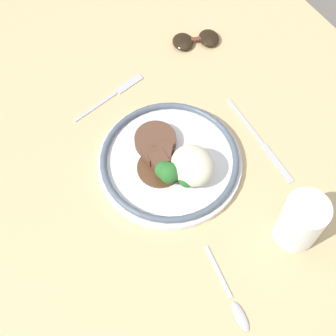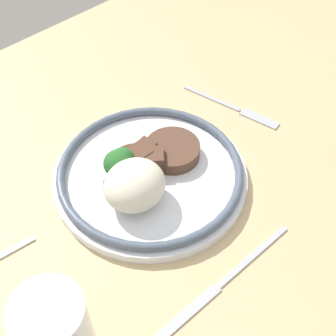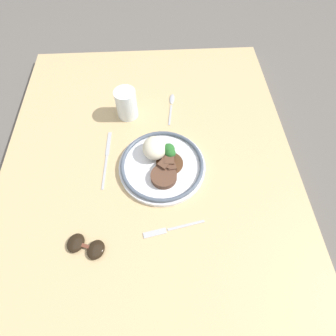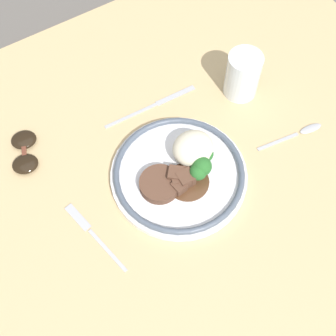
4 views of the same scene
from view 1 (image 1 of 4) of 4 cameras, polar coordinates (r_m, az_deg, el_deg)
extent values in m
plane|color=#5B5651|center=(0.94, 1.50, 1.40)|extent=(8.00, 8.00, 0.00)
cube|color=tan|center=(0.92, 1.53, 2.09)|extent=(1.24, 0.93, 0.04)
cylinder|color=white|center=(0.87, 0.20, 0.70)|extent=(0.27, 0.27, 0.01)
torus|color=#4C5666|center=(0.86, 0.20, 1.14)|extent=(0.26, 0.26, 0.01)
ellipsoid|color=beige|center=(0.83, 3.02, 0.32)|extent=(0.08, 0.08, 0.06)
cylinder|color=brown|center=(0.88, -1.54, 3.38)|extent=(0.08, 0.08, 0.02)
cylinder|color=#51331E|center=(0.86, -0.99, 0.05)|extent=(0.08, 0.08, 0.00)
cube|color=brown|center=(0.86, -0.46, 1.81)|extent=(0.04, 0.04, 0.03)
cube|color=brown|center=(0.85, -1.07, 0.76)|extent=(0.03, 0.03, 0.03)
cube|color=brown|center=(0.86, -2.10, 1.38)|extent=(0.03, 0.03, 0.02)
cube|color=brown|center=(0.85, -0.65, 0.45)|extent=(0.04, 0.04, 0.03)
cube|color=brown|center=(0.86, -1.10, 1.55)|extent=(0.03, 0.03, 0.03)
cylinder|color=#568442|center=(0.84, 2.33, -1.86)|extent=(0.01, 0.01, 0.01)
sphere|color=#286628|center=(0.82, 2.38, -1.25)|extent=(0.03, 0.03, 0.03)
cylinder|color=#568442|center=(0.84, 0.19, -1.33)|extent=(0.01, 0.01, 0.02)
sphere|color=#286628|center=(0.82, 0.20, -0.58)|extent=(0.04, 0.04, 0.04)
cylinder|color=#568442|center=(0.84, -0.46, -0.91)|extent=(0.01, 0.01, 0.01)
sphere|color=#286628|center=(0.82, -0.47, -0.25)|extent=(0.03, 0.03, 0.03)
cylinder|color=yellow|center=(0.82, 15.54, -6.88)|extent=(0.06, 0.06, 0.06)
cylinder|color=white|center=(0.80, 15.90, -6.28)|extent=(0.07, 0.07, 0.11)
cube|color=#ADADB2|center=(0.96, -8.81, 7.40)|extent=(0.03, 0.11, 0.00)
cube|color=#ADADB2|center=(0.99, -4.73, 10.20)|extent=(0.03, 0.07, 0.00)
cube|color=#ADADB2|center=(0.94, 9.43, 5.57)|extent=(0.13, 0.01, 0.00)
cube|color=#ADADB2|center=(0.90, 13.13, 0.62)|extent=(0.09, 0.02, 0.00)
cube|color=#ADADB2|center=(0.80, 6.12, -12.45)|extent=(0.10, 0.02, 0.00)
ellipsoid|color=#ADADB2|center=(0.78, 8.80, -17.47)|extent=(0.05, 0.02, 0.01)
ellipsoid|color=black|center=(1.06, 1.82, 15.14)|extent=(0.06, 0.06, 0.02)
ellipsoid|color=black|center=(1.07, 5.00, 15.50)|extent=(0.06, 0.06, 0.02)
cube|color=brown|center=(1.06, 3.43, 15.42)|extent=(0.02, 0.02, 0.00)
camera|label=2|loc=(0.62, 46.10, 18.33)|focal=50.00mm
camera|label=3|loc=(0.84, -25.45, 53.52)|focal=28.00mm
camera|label=4|loc=(0.64, -67.36, 43.55)|focal=50.00mm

